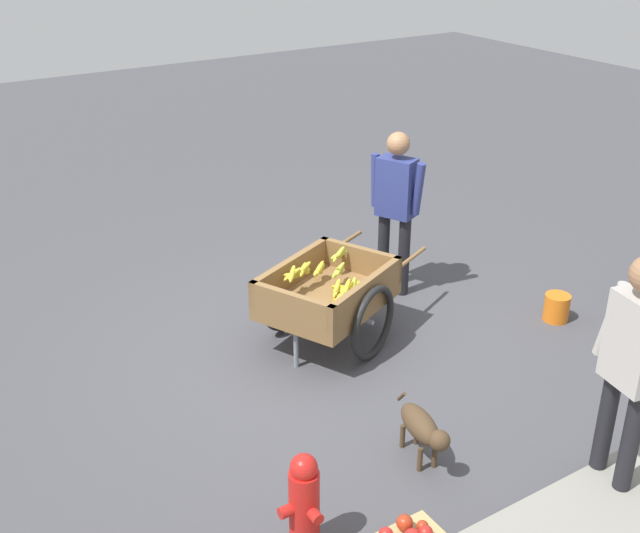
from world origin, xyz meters
name	(u,v)px	position (x,y,z in m)	size (l,w,h in m)	color
ground_plane	(315,349)	(0.00, 0.00, 0.00)	(24.00, 24.00, 0.00)	#47474C
fruit_cart	(329,296)	(-0.17, -0.05, 0.44)	(1.82, 1.37, 0.72)	olive
vendor_person	(396,200)	(-1.21, -0.52, 0.94)	(0.32, 0.52, 1.57)	black
dog	(422,427)	(0.15, 1.60, 0.27)	(0.27, 0.66, 0.40)	#4C3823
fire_hydrant	(304,503)	(1.23, 1.85, 0.33)	(0.25, 0.25, 0.67)	red
plastic_bucket	(557,307)	(-2.10, 0.72, 0.12)	(0.23, 0.23, 0.25)	orange
bystander_person	(632,358)	(-0.67, 2.47, 1.00)	(0.26, 0.56, 1.66)	black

